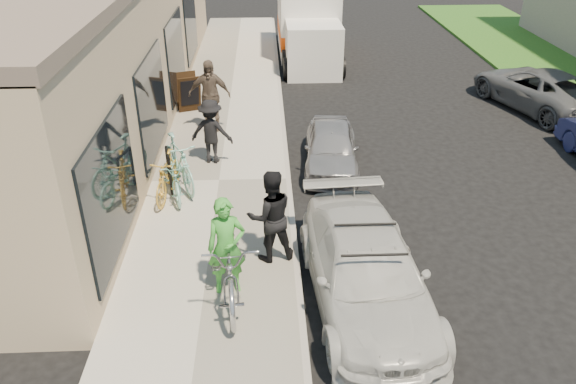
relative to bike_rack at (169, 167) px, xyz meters
name	(u,v)px	position (x,y,z in m)	size (l,w,h in m)	color
ground	(321,263)	(3.00, -2.56, -0.71)	(120.00, 120.00, 0.00)	black
sidewalk	(219,183)	(1.00, 0.44, -0.64)	(3.00, 34.00, 0.15)	#ACA79B
curb	(288,182)	(2.55, 0.44, -0.65)	(0.12, 34.00, 0.13)	gray
storefront	(111,38)	(-2.24, 5.43, 1.41)	(3.60, 20.00, 4.22)	tan
bike_rack	(169,167)	(0.00, 0.00, 0.00)	(0.20, 0.65, 0.93)	black
sandwich_board	(188,92)	(-0.13, 4.85, -0.02)	(0.83, 0.84, 1.06)	black
sedan_white	(366,272)	(3.60, -3.67, -0.09)	(2.01, 4.38, 1.28)	beige
sedan_silver	(331,147)	(3.60, 1.27, -0.19)	(1.23, 3.06, 1.04)	#959499
moving_truck	(308,25)	(3.77, 10.85, 0.54)	(2.19, 5.73, 2.81)	silver
far_car_gray	(538,88)	(10.20, 5.03, -0.11)	(2.00, 4.33, 1.20)	#515356
tandem_bike	(230,261)	(1.46, -3.52, 0.06)	(0.83, 2.37, 1.25)	#AAA9AC
woman_rider	(226,246)	(1.41, -3.41, 0.27)	(0.61, 0.40, 1.67)	green
man_standing	(270,216)	(2.11, -2.54, 0.29)	(0.82, 0.64, 1.69)	black
cruiser_bike_a	(179,163)	(0.18, 0.20, 0.00)	(0.53, 1.87, 1.13)	#89CCBC
cruiser_bike_b	(174,177)	(0.12, -0.19, -0.13)	(0.57, 1.65, 0.86)	#89CCBC
cruiser_bike_c	(168,176)	(0.01, -0.26, -0.08)	(0.45, 1.60, 0.96)	gold
bystander_a	(211,131)	(0.80, 1.41, 0.20)	(0.99, 0.57, 1.53)	black
bystander_b	(210,95)	(0.61, 3.43, 0.38)	(1.10, 0.46, 1.89)	brown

